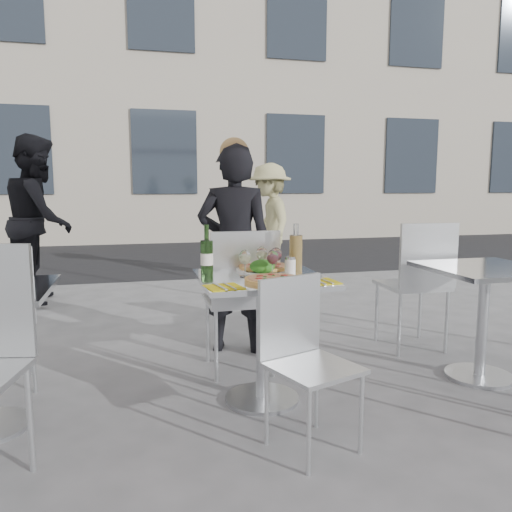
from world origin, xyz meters
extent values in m
plane|color=#5F5F61|center=(0.00, 0.00, 0.00)|extent=(80.00, 80.00, 0.00)
cube|color=black|center=(0.00, 6.50, 0.00)|extent=(24.00, 5.00, 0.00)
cube|color=#AFA591|center=(0.00, 10.00, 5.00)|extent=(24.00, 3.00, 10.00)
cylinder|color=#B7BABF|center=(0.00, 0.00, 0.01)|extent=(0.44, 0.44, 0.02)
cylinder|color=#B7BABF|center=(0.00, 0.00, 0.37)|extent=(0.07, 0.07, 0.72)
cube|color=silver|center=(0.00, 0.00, 0.73)|extent=(0.72, 0.72, 0.03)
cylinder|color=#B7BABF|center=(1.50, 0.00, 0.01)|extent=(0.44, 0.44, 0.02)
cylinder|color=#B7BABF|center=(1.50, 0.00, 0.37)|extent=(0.07, 0.07, 0.72)
cube|color=silver|center=(1.50, 0.00, 0.73)|extent=(0.72, 0.72, 0.03)
cylinder|color=silver|center=(0.17, 0.73, 0.24)|extent=(0.03, 0.03, 0.48)
cylinder|color=silver|center=(-0.22, 0.73, 0.24)|extent=(0.03, 0.03, 0.48)
cylinder|color=silver|center=(0.17, 0.35, 0.24)|extent=(0.03, 0.03, 0.48)
cylinder|color=silver|center=(-0.22, 0.35, 0.24)|extent=(0.03, 0.03, 0.48)
cube|color=silver|center=(-0.03, 0.54, 0.49)|extent=(0.45, 0.45, 0.03)
cube|color=silver|center=(-0.03, 0.31, 0.75)|extent=(0.45, 0.03, 0.48)
cylinder|color=silver|center=(0.00, -0.80, 0.20)|extent=(0.02, 0.02, 0.40)
cylinder|color=silver|center=(0.30, -0.69, 0.20)|extent=(0.02, 0.02, 0.40)
cylinder|color=silver|center=(-0.11, -0.50, 0.20)|extent=(0.02, 0.02, 0.40)
cylinder|color=silver|center=(0.19, -0.39, 0.20)|extent=(0.02, 0.02, 0.40)
cube|color=silver|center=(0.10, -0.60, 0.41)|extent=(0.48, 0.48, 0.02)
cube|color=silver|center=(0.03, -0.42, 0.62)|extent=(0.36, 0.15, 0.40)
cylinder|color=silver|center=(-1.42, 0.79, 0.22)|extent=(0.02, 0.02, 0.44)
cylinder|color=silver|center=(-1.34, 0.45, 0.22)|extent=(0.02, 0.02, 0.44)
cylinder|color=silver|center=(-1.19, -0.48, 0.25)|extent=(0.03, 0.03, 0.50)
cylinder|color=silver|center=(1.59, 0.88, 0.24)|extent=(0.03, 0.03, 0.49)
cylinder|color=silver|center=(1.20, 0.90, 0.24)|extent=(0.03, 0.03, 0.49)
cylinder|color=silver|center=(1.58, 0.49, 0.24)|extent=(0.03, 0.03, 0.49)
cylinder|color=silver|center=(1.19, 0.51, 0.24)|extent=(0.03, 0.03, 0.49)
cube|color=silver|center=(1.39, 0.69, 0.50)|extent=(0.47, 0.47, 0.03)
cube|color=silver|center=(1.38, 0.47, 0.76)|extent=(0.46, 0.04, 0.49)
imported|color=black|center=(0.03, 0.95, 0.79)|extent=(0.66, 0.54, 1.58)
imported|color=black|center=(-1.70, 3.08, 0.91)|extent=(0.69, 0.88, 1.81)
imported|color=tan|center=(1.04, 3.61, 0.78)|extent=(0.59, 1.02, 1.57)
cylinder|color=#E8B85A|center=(0.03, -0.15, 0.76)|extent=(0.32, 0.32, 0.02)
cylinder|color=#C9BB82|center=(0.03, -0.15, 0.77)|extent=(0.28, 0.28, 0.00)
cylinder|color=white|center=(0.07, 0.21, 0.76)|extent=(0.36, 0.36, 0.01)
cylinder|color=#E8B85A|center=(0.07, 0.21, 0.77)|extent=(0.32, 0.32, 0.02)
cylinder|color=#C9BB82|center=(0.07, 0.21, 0.78)|extent=(0.28, 0.28, 0.00)
cylinder|color=white|center=(0.02, 0.09, 0.76)|extent=(0.22, 0.22, 0.01)
ellipsoid|color=#196218|center=(0.02, 0.09, 0.80)|extent=(0.15, 0.15, 0.08)
sphere|color=#B21914|center=(0.06, 0.11, 0.81)|extent=(0.03, 0.03, 0.03)
cylinder|color=#2B5520|center=(-0.30, 0.16, 0.85)|extent=(0.07, 0.07, 0.20)
cone|color=#2B5520|center=(-0.30, 0.16, 0.95)|extent=(0.07, 0.07, 0.03)
cylinder|color=#2B5520|center=(-0.30, 0.16, 0.99)|extent=(0.03, 0.03, 0.10)
cylinder|color=silver|center=(-0.30, 0.16, 0.84)|extent=(0.07, 0.08, 0.07)
cylinder|color=tan|center=(0.25, 0.15, 0.86)|extent=(0.08, 0.08, 0.22)
cylinder|color=white|center=(0.25, 0.15, 1.00)|extent=(0.03, 0.03, 0.08)
cylinder|color=white|center=(0.18, 0.03, 0.80)|extent=(0.06, 0.06, 0.09)
cylinder|color=silver|center=(0.18, 0.03, 0.85)|extent=(0.06, 0.06, 0.02)
cylinder|color=white|center=(-0.10, 0.02, 0.75)|extent=(0.06, 0.06, 0.00)
cylinder|color=white|center=(-0.10, 0.02, 0.80)|extent=(0.01, 0.01, 0.09)
ellipsoid|color=white|center=(-0.10, 0.02, 0.86)|extent=(0.07, 0.07, 0.08)
ellipsoid|color=#F6F8AF|center=(-0.10, 0.02, 0.85)|extent=(0.05, 0.05, 0.05)
cylinder|color=white|center=(0.04, 0.15, 0.75)|extent=(0.06, 0.06, 0.00)
cylinder|color=white|center=(0.04, 0.15, 0.80)|extent=(0.01, 0.01, 0.09)
ellipsoid|color=white|center=(0.04, 0.15, 0.86)|extent=(0.07, 0.07, 0.08)
ellipsoid|color=#F6F8AF|center=(0.04, 0.15, 0.85)|extent=(0.05, 0.05, 0.05)
cylinder|color=white|center=(0.06, -0.02, 0.75)|extent=(0.06, 0.06, 0.00)
cylinder|color=white|center=(0.06, -0.02, 0.80)|extent=(0.01, 0.01, 0.09)
ellipsoid|color=white|center=(0.06, -0.02, 0.86)|extent=(0.07, 0.07, 0.08)
ellipsoid|color=#4C0A11|center=(0.06, -0.02, 0.85)|extent=(0.05, 0.05, 0.05)
cylinder|color=white|center=(0.11, 0.09, 0.75)|extent=(0.06, 0.06, 0.00)
cylinder|color=white|center=(0.11, 0.09, 0.80)|extent=(0.01, 0.01, 0.09)
ellipsoid|color=white|center=(0.11, 0.09, 0.86)|extent=(0.07, 0.07, 0.08)
ellipsoid|color=#4C0A11|center=(0.11, 0.09, 0.85)|extent=(0.05, 0.05, 0.05)
cube|color=yellow|center=(-0.27, -0.25, 0.75)|extent=(0.21, 0.21, 0.00)
cube|color=#B7BABF|center=(-0.29, -0.25, 0.76)|extent=(0.05, 0.20, 0.00)
cube|color=#B7BABF|center=(-0.24, -0.25, 0.76)|extent=(0.04, 0.18, 0.00)
cube|color=yellow|center=(0.27, -0.23, 0.75)|extent=(0.19, 0.19, 0.00)
cube|color=#B7BABF|center=(0.25, -0.23, 0.76)|extent=(0.03, 0.20, 0.00)
cube|color=#B7BABF|center=(0.30, -0.23, 0.76)|extent=(0.02, 0.18, 0.00)
camera|label=1|loc=(-0.71, -2.74, 1.27)|focal=35.00mm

